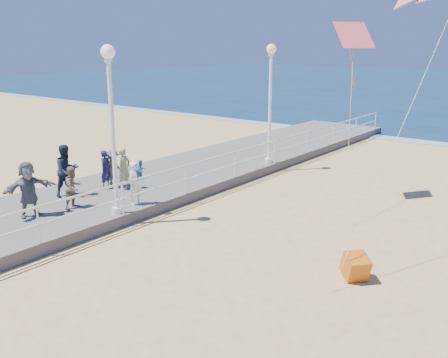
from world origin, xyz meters
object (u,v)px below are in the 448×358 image
Objects in this scene: spectator_6 at (124,169)px; spectator_5 at (28,189)px; spectator_7 at (67,170)px; woman_holding_toddler at (135,183)px; spectator_1 at (73,187)px; spectator_0 at (106,169)px; lamp_post_mid at (112,113)px; toddler_held at (141,170)px; box_kite at (355,269)px; spectator_2 at (113,168)px; lamp_post_far at (270,92)px.

spectator_5 is at bearing 174.39° from spectator_6.
spectator_7 is at bearing 35.74° from spectator_5.
woman_holding_toddler is 0.94× the size of spectator_6.
spectator_1 is 1.56m from spectator_7.
spectator_0 is at bearing 20.68° from spectator_5.
spectator_5 reaches higher than woman_holding_toddler.
toddler_held is (-0.05, 1.15, -2.05)m from lamp_post_mid.
spectator_7 reaches higher than spectator_5.
lamp_post_mid is 8.87× the size of box_kite.
lamp_post_mid is 3.70× the size of spectator_2.
box_kite is (9.33, 1.57, -0.81)m from spectator_1.
spectator_5 is (0.60, -3.55, 0.16)m from spectator_0.
spectator_6 is at bearing 60.19° from woman_holding_toddler.
spectator_7 is (-0.96, 2.09, 0.04)m from spectator_5.
lamp_post_mid is 3.61m from spectator_5.
spectator_5 is 0.95× the size of spectator_7.
box_kite is (7.81, -0.10, -1.31)m from toddler_held.
lamp_post_far is at bearing 85.36° from box_kite.
spectator_5 is at bearing -152.72° from spectator_7.
spectator_0 reaches higher than box_kite.
lamp_post_mid is 2.98× the size of spectator_5.
lamp_post_mid is 2.84× the size of spectator_7.
lamp_post_far reaches higher than spectator_0.
spectator_5 reaches higher than toddler_held.
lamp_post_mid reaches higher than spectator_6.
toddler_held is at bearing -44.65° from woman_holding_toddler.
spectator_5 reaches higher than spectator_1.
lamp_post_mid reaches higher than toddler_held.
toddler_held is at bearing -69.04° from spectator_7.
lamp_post_mid is at bearing -91.31° from spectator_7.
spectator_1 is at bearing -168.12° from spectator_2.
spectator_0 is 0.83× the size of spectator_5.
box_kite is (7.77, 1.05, -3.36)m from lamp_post_mid.
toddler_held is 3.04m from spectator_7.
spectator_0 is 1.52m from spectator_7.
toddler_held is at bearing 92.27° from lamp_post_mid.
woman_holding_toddler is 0.80× the size of spectator_7.
woman_holding_toddler is 2.04m from spectator_1.
spectator_2 is at bearing 19.31° from spectator_5.
spectator_6 is at bearing -105.49° from lamp_post_far.
lamp_post_far reaches higher than box_kite.
spectator_5 is at bearing 179.02° from spectator_2.
lamp_post_far is at bearing -33.88° from spectator_0.
toddler_held is 2.31m from spectator_1.
spectator_2 reaches higher than box_kite.
toddler_held is 0.40× the size of spectator_5.
spectator_1 is at bearing -99.31° from lamp_post_far.
spectator_0 is at bearing 147.01° from lamp_post_mid.
spectator_6 reaches higher than woman_holding_toddler.
spectator_2 is at bearing 125.89° from box_kite.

